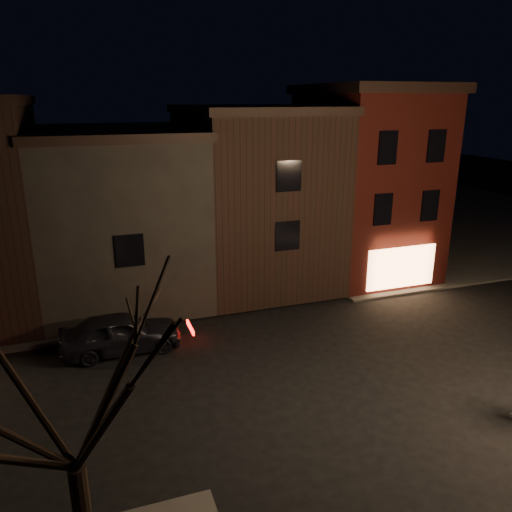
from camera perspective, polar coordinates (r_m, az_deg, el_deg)
The scene contains 7 objects.
ground at distance 19.72m, azimuth 5.58°, elevation -12.60°, with size 120.00×120.00×0.00m, color black.
sidewalk_far_right at distance 45.80m, azimuth 18.06°, elevation 4.33°, with size 30.00×30.00×0.12m, color #2D2B28.
corner_building at distance 29.57m, azimuth 12.43°, elevation 8.46°, with size 6.50×8.50×10.50m.
row_building_a at distance 27.83m, azimuth -0.37°, elevation 7.13°, with size 7.30×10.30×9.40m.
row_building_b at distance 26.53m, azimuth -15.41°, elevation 4.87°, with size 7.80×10.30×8.40m.
bare_tree_left at distance 9.52m, azimuth -21.21°, elevation -11.60°, with size 5.60×5.60×7.50m.
parked_car_a at distance 21.15m, azimuth -15.21°, elevation -8.46°, with size 1.93×4.79×1.63m, color black.
Camera 1 is at (-7.36, -15.39, 9.89)m, focal length 35.00 mm.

